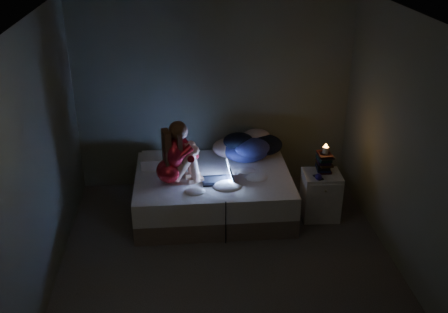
{
  "coord_description": "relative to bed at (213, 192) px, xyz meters",
  "views": [
    {
      "loc": [
        -0.45,
        -4.61,
        3.48
      ],
      "look_at": [
        0.05,
        1.0,
        0.8
      ],
      "focal_mm": 42.01,
      "sensor_mm": 36.0,
      "label": 1
    }
  ],
  "objects": [
    {
      "name": "floor",
      "position": [
        0.08,
        -1.1,
        -0.27
      ],
      "size": [
        3.6,
        3.8,
        0.02
      ],
      "primitive_type": "cube",
      "color": "#322E2C",
      "rests_on": "ground"
    },
    {
      "name": "woman",
      "position": [
        -0.52,
        -0.19,
        0.65
      ],
      "size": [
        0.54,
        0.42,
        0.78
      ],
      "primitive_type": null,
      "rotation": [
        0.0,
        0.0,
        0.23
      ],
      "color": "#8C000F",
      "rests_on": "bed"
    },
    {
      "name": "laptop",
      "position": [
        0.04,
        -0.2,
        0.39
      ],
      "size": [
        0.39,
        0.28,
        0.26
      ],
      "primitive_type": null,
      "rotation": [
        0.0,
        0.0,
        0.05
      ],
      "color": "black",
      "rests_on": "bed"
    },
    {
      "name": "ceiling",
      "position": [
        0.08,
        -1.1,
        2.35
      ],
      "size": [
        3.6,
        3.8,
        0.02
      ],
      "primitive_type": "cube",
      "color": "silver",
      "rests_on": "ground"
    },
    {
      "name": "candle",
      "position": [
        1.34,
        -0.18,
        0.6
      ],
      "size": [
        0.07,
        0.07,
        0.08
      ],
      "primitive_type": "cylinder",
      "color": "beige",
      "rests_on": "book_stack"
    },
    {
      "name": "wall_left",
      "position": [
        -1.73,
        -1.1,
        1.04
      ],
      "size": [
        0.02,
        3.8,
        2.6
      ],
      "primitive_type": "cube",
      "color": "#5D5E59",
      "rests_on": "ground"
    },
    {
      "name": "book_stack",
      "position": [
        1.34,
        -0.18,
        0.44
      ],
      "size": [
        0.19,
        0.25,
        0.23
      ],
      "primitive_type": null,
      "color": "black",
      "rests_on": "nightstand"
    },
    {
      "name": "bed",
      "position": [
        0.0,
        0.0,
        0.0
      ],
      "size": [
        1.9,
        1.42,
        0.52
      ],
      "primitive_type": null,
      "color": "beige",
      "rests_on": "ground"
    },
    {
      "name": "blue_orb",
      "position": [
        1.22,
        -0.4,
        0.37
      ],
      "size": [
        0.08,
        0.08,
        0.08
      ],
      "primitive_type": "sphere",
      "color": "navy",
      "rests_on": "nightstand"
    },
    {
      "name": "phone",
      "position": [
        1.23,
        -0.34,
        0.33
      ],
      "size": [
        0.11,
        0.16,
        0.01
      ],
      "primitive_type": "cube",
      "rotation": [
        0.0,
        0.0,
        0.34
      ],
      "color": "black",
      "rests_on": "nightstand"
    },
    {
      "name": "wall_right",
      "position": [
        1.89,
        -1.1,
        1.04
      ],
      "size": [
        0.02,
        3.8,
        2.6
      ],
      "primitive_type": "cube",
      "color": "#5D5E59",
      "rests_on": "ground"
    },
    {
      "name": "clothes_pile",
      "position": [
        0.46,
        0.4,
        0.45
      ],
      "size": [
        0.65,
        0.52,
        0.39
      ],
      "primitive_type": null,
      "rotation": [
        0.0,
        0.0,
        0.01
      ],
      "color": "navy",
      "rests_on": "bed"
    },
    {
      "name": "pillow",
      "position": [
        -0.65,
        0.31,
        0.33
      ],
      "size": [
        0.46,
        0.33,
        0.13
      ],
      "primitive_type": "cube",
      "color": "silver",
      "rests_on": "bed"
    },
    {
      "name": "wall_back",
      "position": [
        0.08,
        0.81,
        1.04
      ],
      "size": [
        3.6,
        0.02,
        2.6
      ],
      "primitive_type": "cube",
      "color": "#5D5E59",
      "rests_on": "ground"
    },
    {
      "name": "nightstand",
      "position": [
        1.3,
        -0.25,
        0.03
      ],
      "size": [
        0.46,
        0.41,
        0.59
      ],
      "primitive_type": "cube",
      "rotation": [
        0.0,
        0.0,
        -0.04
      ],
      "color": "silver",
      "rests_on": "ground"
    },
    {
      "name": "wall_front",
      "position": [
        0.08,
        -3.01,
        1.04
      ],
      "size": [
        3.6,
        0.02,
        2.6
      ],
      "primitive_type": "cube",
      "color": "#5D5E59",
      "rests_on": "ground"
    }
  ]
}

